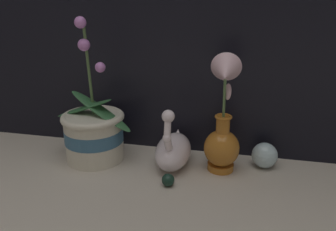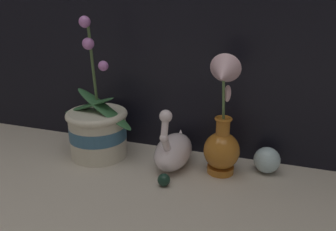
# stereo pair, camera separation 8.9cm
# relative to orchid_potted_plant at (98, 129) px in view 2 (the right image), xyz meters

# --- Properties ---
(ground_plane) EXTENTS (2.80, 2.80, 0.00)m
(ground_plane) POSITION_rel_orchid_potted_plant_xyz_m (0.22, -0.13, -0.09)
(ground_plane) COLOR #BCB2A3
(orchid_potted_plant) EXTENTS (0.26, 0.18, 0.42)m
(orchid_potted_plant) POSITION_rel_orchid_potted_plant_xyz_m (0.00, 0.00, 0.00)
(orchid_potted_plant) COLOR beige
(orchid_potted_plant) RESTS_ON ground_plane
(swan_figurine) EXTENTS (0.10, 0.19, 0.19)m
(swan_figurine) POSITION_rel_orchid_potted_plant_xyz_m (0.24, 0.01, -0.03)
(swan_figurine) COLOR white
(swan_figurine) RESTS_ON ground_plane
(blue_vase) EXTENTS (0.10, 0.14, 0.34)m
(blue_vase) POSITION_rel_orchid_potted_plant_xyz_m (0.37, 0.00, 0.03)
(blue_vase) COLOR #B26B23
(blue_vase) RESTS_ON ground_plane
(glass_sphere) EXTENTS (0.07, 0.07, 0.07)m
(glass_sphere) POSITION_rel_orchid_potted_plant_xyz_m (0.50, 0.05, -0.05)
(glass_sphere) COLOR silver
(glass_sphere) RESTS_ON ground_plane
(glass_bauble) EXTENTS (0.03, 0.03, 0.03)m
(glass_bauble) POSITION_rel_orchid_potted_plant_xyz_m (0.25, -0.11, -0.07)
(glass_bauble) COLOR #142D23
(glass_bauble) RESTS_ON ground_plane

